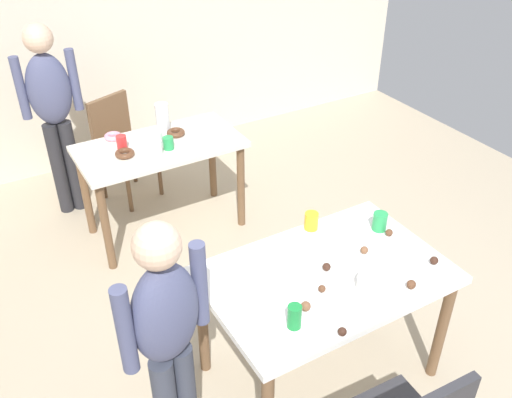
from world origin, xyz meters
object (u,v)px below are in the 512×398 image
at_px(mixing_bowl, 378,284).
at_px(pitcher_far, 162,117).
at_px(soda_can, 294,317).
at_px(dining_table_near, 325,286).
at_px(person_girl_near, 168,335).
at_px(chair_far_table, 121,142).
at_px(dining_table_far, 161,158).
at_px(person_adult_far, 52,106).

relative_size(mixing_bowl, pitcher_far, 0.95).
bearing_deg(soda_can, dining_table_near, 33.01).
distance_m(mixing_bowl, pitcher_far, 2.20).
xyz_separation_m(person_girl_near, soda_can, (0.55, -0.15, -0.04)).
relative_size(chair_far_table, soda_can, 7.13).
height_order(dining_table_far, chair_far_table, chair_far_table).
xyz_separation_m(chair_far_table, pitcher_far, (0.22, -0.46, 0.36)).
height_order(chair_far_table, pitcher_far, pitcher_far).
xyz_separation_m(dining_table_far, chair_far_table, (-0.10, 0.66, -0.14)).
bearing_deg(dining_table_far, pitcher_far, 59.66).
bearing_deg(soda_can, mixing_bowl, -0.38).
bearing_deg(mixing_bowl, person_adult_far, 109.17).
distance_m(mixing_bowl, soda_can, 0.49).
bearing_deg(person_girl_near, person_adult_far, 87.30).
height_order(chair_far_table, mixing_bowl, chair_far_table).
bearing_deg(dining_table_near, mixing_bowl, -59.21).
bearing_deg(person_adult_far, dining_table_far, -48.95).
bearing_deg(dining_table_near, dining_table_far, 96.80).
relative_size(chair_far_table, pitcher_far, 4.08).
bearing_deg(mixing_bowl, chair_far_table, 99.62).
height_order(dining_table_near, chair_far_table, chair_far_table).
xyz_separation_m(person_girl_near, person_adult_far, (0.12, 2.50, 0.08)).
bearing_deg(dining_table_far, dining_table_near, -83.20).
distance_m(person_girl_near, person_adult_far, 2.50).
xyz_separation_m(mixing_bowl, pitcher_far, (-0.23, 2.19, 0.07)).
relative_size(mixing_bowl, soda_can, 1.66).
bearing_deg(chair_far_table, person_adult_far, -179.64).
height_order(soda_can, pitcher_far, pitcher_far).
distance_m(person_girl_near, mixing_bowl, 1.05).
relative_size(dining_table_far, person_girl_near, 0.83).
bearing_deg(pitcher_far, soda_can, -96.71).
distance_m(dining_table_near, pitcher_far, 1.97).
xyz_separation_m(dining_table_near, person_girl_near, (-0.90, -0.08, 0.19)).
height_order(dining_table_far, mixing_bowl, mixing_bowl).
distance_m(dining_table_far, mixing_bowl, 2.03).
bearing_deg(dining_table_near, chair_far_table, 97.34).
bearing_deg(person_adult_far, soda_can, -80.72).
bearing_deg(pitcher_far, dining_table_near, -87.26).
height_order(person_girl_near, person_adult_far, person_adult_far).
bearing_deg(mixing_bowl, dining_table_far, 99.91).
relative_size(person_girl_near, pitcher_far, 6.70).
distance_m(dining_table_far, soda_can, 2.00).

